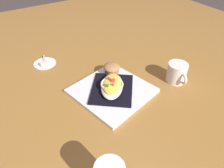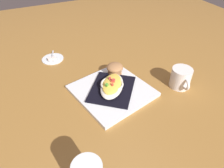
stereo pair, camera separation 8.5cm
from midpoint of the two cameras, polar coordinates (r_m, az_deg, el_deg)
The scene contains 10 objects.
ground_plane at distance 0.88m, azimuth 2.77°, elevation -2.41°, with size 2.60×2.60×0.00m, color olive.
square_plate at distance 0.88m, azimuth 2.78°, elevation -2.02°, with size 0.30×0.30×0.02m, color white.
folded_napkin at distance 0.87m, azimuth 2.80°, elevation -1.48°, with size 0.21×0.17×0.01m, color black.
gratin_dish at distance 0.86m, azimuth 2.85°, elevation -0.39°, with size 0.18×0.19×0.05m.
muffin at distance 0.94m, azimuth 3.40°, elevation 4.24°, with size 0.08×0.08×0.05m.
coffee_mug at distance 0.95m, azimuth 21.26°, elevation 1.29°, with size 0.09×0.12×0.09m.
creamer_saucer at distance 1.13m, azimuth -14.35°, elevation 6.91°, with size 0.11×0.11×0.01m, color white.
spoon at distance 1.13m, azimuth -14.41°, elevation 7.42°, with size 0.04×0.09×0.01m.
creamer_cup_0 at distance 1.10m, azimuth -15.06°, elevation 6.73°, with size 0.02×0.02×0.02m, color white.
creamer_cup_1 at distance 1.10m, azimuth -13.90°, elevation 6.87°, with size 0.02×0.02×0.02m, color white.
Camera 2 is at (-0.28, -0.60, 0.59)m, focal length 32.37 mm.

